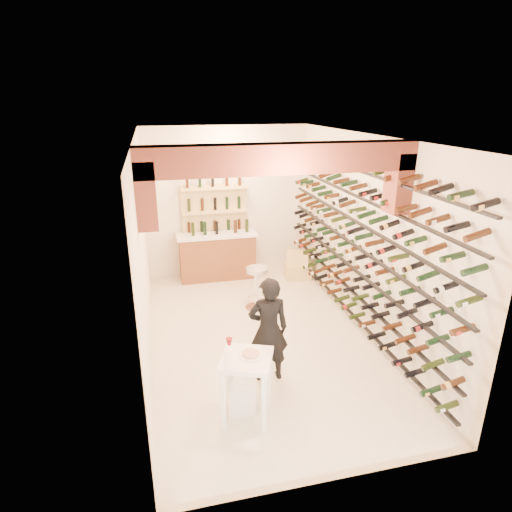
{
  "coord_description": "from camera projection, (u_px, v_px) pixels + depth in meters",
  "views": [
    {
      "loc": [
        -1.54,
        -6.13,
        3.7
      ],
      "look_at": [
        0.0,
        0.3,
        1.3
      ],
      "focal_mm": 30.42,
      "sensor_mm": 36.0,
      "label": 1
    }
  ],
  "objects": [
    {
      "name": "wine_rack",
      "position": [
        352.0,
        240.0,
        7.01
      ],
      "size": [
        0.32,
        5.7,
        2.56
      ],
      "color": "black",
      "rests_on": "ground"
    },
    {
      "name": "back_shelving",
      "position": [
        215.0,
        223.0,
        9.38
      ],
      "size": [
        1.4,
        0.31,
        2.73
      ],
      "color": "#D7BC79",
      "rests_on": "ground"
    },
    {
      "name": "room_shell",
      "position": [
        265.0,
        207.0,
        6.2
      ],
      "size": [
        3.52,
        6.02,
        3.21
      ],
      "color": "white",
      "rests_on": "ground"
    },
    {
      "name": "white_stool",
      "position": [
        240.0,
        395.0,
        5.42
      ],
      "size": [
        0.35,
        0.35,
        0.41
      ],
      "primitive_type": "cube",
      "rotation": [
        0.0,
        0.0,
        -0.06
      ],
      "color": "white",
      "rests_on": "ground"
    },
    {
      "name": "crate_upper",
      "position": [
        298.0,
        258.0,
        9.36
      ],
      "size": [
        0.56,
        0.49,
        0.27
      ],
      "primitive_type": "cube",
      "rotation": [
        0.0,
        0.0,
        -0.43
      ],
      "color": "#E2C67C",
      "rests_on": "crate_lower"
    },
    {
      "name": "chrome_barstool",
      "position": [
        257.0,
        285.0,
        7.96
      ],
      "size": [
        0.42,
        0.42,
        0.82
      ],
      "rotation": [
        0.0,
        0.0,
        0.25
      ],
      "color": "silver",
      "rests_on": "ground"
    },
    {
      "name": "person",
      "position": [
        268.0,
        329.0,
        5.87
      ],
      "size": [
        0.58,
        0.4,
        1.52
      ],
      "primitive_type": "imported",
      "rotation": [
        0.0,
        0.0,
        3.08
      ],
      "color": "black",
      "rests_on": "ground"
    },
    {
      "name": "tasting_table",
      "position": [
        246.0,
        368.0,
        5.12
      ],
      "size": [
        0.76,
        0.76,
        1.03
      ],
      "rotation": [
        0.0,
        0.0,
        -0.38
      ],
      "color": "white",
      "rests_on": "ground"
    },
    {
      "name": "ground",
      "position": [
        260.0,
        335.0,
        7.2
      ],
      "size": [
        6.0,
        6.0,
        0.0
      ],
      "primitive_type": "plane",
      "color": "beige",
      "rests_on": "ground"
    },
    {
      "name": "back_counter",
      "position": [
        217.0,
        254.0,
        9.37
      ],
      "size": [
        1.7,
        0.62,
        1.29
      ],
      "color": "brown",
      "rests_on": "ground"
    },
    {
      "name": "crate_lower",
      "position": [
        298.0,
        271.0,
        9.46
      ],
      "size": [
        0.58,
        0.43,
        0.33
      ],
      "primitive_type": "cube",
      "rotation": [
        0.0,
        0.0,
        -0.09
      ],
      "color": "#E2C67C",
      "rests_on": "ground"
    }
  ]
}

